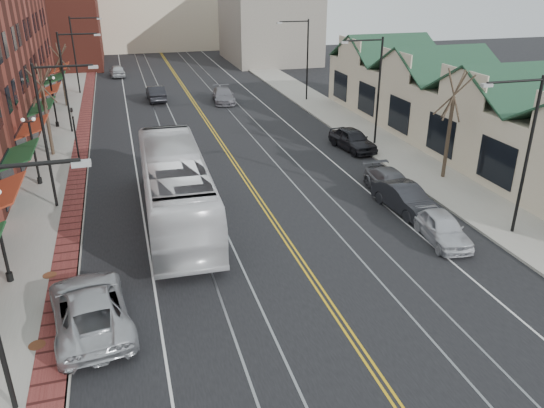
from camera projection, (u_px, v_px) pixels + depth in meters
ground at (356, 345)px, 19.38m from camera, size 160.00×160.00×0.00m
sidewalk_left at (54, 183)px, 33.89m from camera, size 4.00×120.00×0.15m
sidewalk_right at (392, 151)px, 39.97m from camera, size 4.00×120.00×0.15m
building_right at (465, 116)px, 40.60m from camera, size 8.00×36.00×4.60m
backdrop_left at (46, 14)px, 74.03m from camera, size 14.00×18.00×14.00m
backdrop_mid at (155, 21)px, 92.28m from camera, size 22.00×14.00×9.00m
backdrop_right at (269, 23)px, 78.10m from camera, size 12.00×16.00×11.00m
streetlight_l_1 at (51, 122)px, 28.62m from camera, size 3.33×0.25×8.00m
streetlight_l_2 at (69, 72)px, 42.68m from camera, size 3.33×0.25×8.00m
streetlight_l_3 at (78, 47)px, 56.74m from camera, size 3.33×0.25×8.00m
streetlight_r_0 at (523, 141)px, 25.43m from camera, size 3.33×0.25×8.00m
streetlight_r_1 at (374, 81)px, 39.49m from camera, size 3.33×0.25×8.00m
streetlight_r_2 at (303, 52)px, 53.55m from camera, size 3.33×0.25×8.00m
lamppost_l_1 at (1, 239)px, 22.28m from camera, size 0.84×0.28×4.27m
lamppost_l_2 at (34, 153)px, 32.83m from camera, size 0.84×0.28×4.27m
lamppost_l_3 at (54, 103)px, 45.13m from camera, size 0.84×0.28×4.27m
tree_left_near at (46, 109)px, 37.65m from camera, size 1.78×1.37×6.48m
tree_left_far at (62, 74)px, 51.81m from camera, size 1.66×1.28×6.02m
tree_right_mid at (450, 123)px, 33.34m from camera, size 1.90×1.46×6.93m
manhole_mid at (37, 345)px, 19.12m from camera, size 0.60×0.60×0.02m
manhole_far at (50, 275)px, 23.51m from camera, size 0.60×0.60×0.02m
traffic_signal at (75, 130)px, 36.84m from camera, size 0.18×0.15×3.80m
transit_bus at (175, 187)px, 28.31m from camera, size 3.56×13.89×3.85m
parked_suv at (90, 309)px, 20.04m from camera, size 3.48×6.23×1.65m
parked_car_a at (442, 228)px, 26.56m from camera, size 2.26×4.48×1.47m
parked_car_b at (405, 199)px, 29.83m from camera, size 2.10×4.85×1.55m
parked_car_c at (391, 184)px, 32.09m from camera, size 2.07×4.95×1.43m
parked_car_d at (353, 139)px, 40.16m from camera, size 2.56×4.98×1.62m
distant_car_left at (156, 93)px, 55.29m from camera, size 1.83×4.89×1.60m
distant_car_right at (223, 95)px, 54.64m from camera, size 2.50×5.28×1.49m
distant_car_far at (117, 71)px, 67.86m from camera, size 2.18×4.57×1.51m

